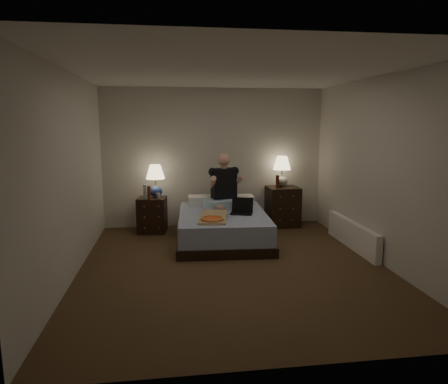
{
  "coord_description": "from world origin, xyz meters",
  "views": [
    {
      "loc": [
        -0.8,
        -4.99,
        1.89
      ],
      "look_at": [
        0.0,
        0.9,
        0.85
      ],
      "focal_mm": 32.0,
      "sensor_mm": 36.0,
      "label": 1
    }
  ],
  "objects": [
    {
      "name": "lamp_left",
      "position": [
        -1.05,
        1.92,
        0.89
      ],
      "size": [
        0.38,
        0.38,
        0.56
      ],
      "primitive_type": null,
      "rotation": [
        0.0,
        0.0,
        -0.2
      ],
      "color": "navy",
      "rests_on": "nightstand_left"
    },
    {
      "name": "pizza_box",
      "position": [
        -0.21,
        0.62,
        0.5
      ],
      "size": [
        0.52,
        0.82,
        0.08
      ],
      "primitive_type": null,
      "rotation": [
        0.0,
        0.0,
        -0.17
      ],
      "color": "tan",
      "rests_on": "bed"
    },
    {
      "name": "bed",
      "position": [
        0.02,
        1.19,
        0.23
      ],
      "size": [
        1.47,
        1.91,
        0.46
      ],
      "primitive_type": "cube",
      "rotation": [
        0.0,
        0.0,
        -0.05
      ],
      "color": "#526CA5",
      "rests_on": "floor"
    },
    {
      "name": "soda_can",
      "position": [
        -1.01,
        1.73,
        0.66
      ],
      "size": [
        0.07,
        0.07,
        0.1
      ],
      "primitive_type": "cylinder",
      "color": "#BABAB5",
      "rests_on": "nightstand_left"
    },
    {
      "name": "floor",
      "position": [
        0.0,
        0.0,
        0.0
      ],
      "size": [
        4.0,
        4.5,
        0.0
      ],
      "primitive_type": "cube",
      "color": "brown",
      "rests_on": "ground"
    },
    {
      "name": "beer_bottle_right",
      "position": [
        1.12,
        1.94,
        0.84
      ],
      "size": [
        0.06,
        0.06,
        0.23
      ],
      "primitive_type": "cylinder",
      "color": "#55230C",
      "rests_on": "nightstand_right"
    },
    {
      "name": "nightstand_right",
      "position": [
        1.24,
        1.99,
        0.36
      ],
      "size": [
        0.58,
        0.52,
        0.72
      ],
      "primitive_type": "cube",
      "rotation": [
        0.0,
        0.0,
        0.04
      ],
      "color": "black",
      "rests_on": "floor"
    },
    {
      "name": "lamp_right",
      "position": [
        1.22,
        2.04,
        1.0
      ],
      "size": [
        0.36,
        0.36,
        0.56
      ],
      "primitive_type": null,
      "rotation": [
        0.0,
        0.0,
        0.14
      ],
      "color": "gray",
      "rests_on": "nightstand_right"
    },
    {
      "name": "wall_front",
      "position": [
        0.0,
        -2.25,
        1.25
      ],
      "size": [
        4.0,
        0.0,
        2.5
      ],
      "primitive_type": "cube",
      "rotation": [
        -1.57,
        0.0,
        0.0
      ],
      "color": "silver",
      "rests_on": "ground"
    },
    {
      "name": "person",
      "position": [
        0.1,
        1.55,
        0.92
      ],
      "size": [
        0.76,
        0.66,
        0.93
      ],
      "primitive_type": null,
      "rotation": [
        0.0,
        0.0,
        0.23
      ],
      "color": "black",
      "rests_on": "bed"
    },
    {
      "name": "wall_left",
      "position": [
        -2.0,
        0.0,
        1.25
      ],
      "size": [
        0.0,
        4.5,
        2.5
      ],
      "primitive_type": "cube",
      "rotation": [
        1.57,
        0.0,
        1.57
      ],
      "color": "silver",
      "rests_on": "ground"
    },
    {
      "name": "beer_bottle_left",
      "position": [
        -1.16,
        1.67,
        0.73
      ],
      "size": [
        0.06,
        0.06,
        0.23
      ],
      "primitive_type": "cylinder",
      "color": "#572B0C",
      "rests_on": "nightstand_left"
    },
    {
      "name": "ceiling",
      "position": [
        0.0,
        0.0,
        2.5
      ],
      "size": [
        4.0,
        4.5,
        0.0
      ],
      "primitive_type": "cube",
      "rotation": [
        3.14,
        0.0,
        0.0
      ],
      "color": "white",
      "rests_on": "ground"
    },
    {
      "name": "wall_right",
      "position": [
        2.0,
        0.0,
        1.25
      ],
      "size": [
        0.0,
        4.5,
        2.5
      ],
      "primitive_type": "cube",
      "rotation": [
        1.57,
        0.0,
        -1.57
      ],
      "color": "silver",
      "rests_on": "ground"
    },
    {
      "name": "nightstand_left",
      "position": [
        -1.13,
        1.86,
        0.31
      ],
      "size": [
        0.52,
        0.48,
        0.61
      ],
      "primitive_type": "cube",
      "rotation": [
        0.0,
        0.0,
        -0.13
      ],
      "color": "black",
      "rests_on": "floor"
    },
    {
      "name": "radiator",
      "position": [
        1.93,
        0.57,
        0.2
      ],
      "size": [
        0.1,
        1.6,
        0.4
      ],
      "primitive_type": "cube",
      "color": "white",
      "rests_on": "floor"
    },
    {
      "name": "laptop",
      "position": [
        0.31,
        1.09,
        0.58
      ],
      "size": [
        0.41,
        0.37,
        0.24
      ],
      "primitive_type": null,
      "rotation": [
        0.0,
        0.0,
        -0.32
      ],
      "color": "black",
      "rests_on": "bed"
    },
    {
      "name": "water_bottle",
      "position": [
        -1.23,
        1.74,
        0.74
      ],
      "size": [
        0.07,
        0.07,
        0.25
      ],
      "primitive_type": "cylinder",
      "color": "silver",
      "rests_on": "nightstand_left"
    },
    {
      "name": "wall_back",
      "position": [
        0.0,
        2.25,
        1.25
      ],
      "size": [
        4.0,
        0.0,
        2.5
      ],
      "primitive_type": "cube",
      "rotation": [
        1.57,
        0.0,
        0.0
      ],
      "color": "silver",
      "rests_on": "ground"
    }
  ]
}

